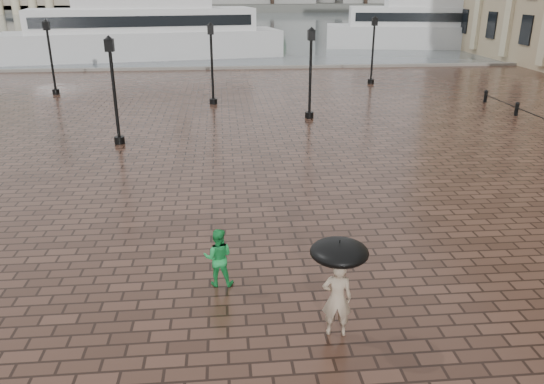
# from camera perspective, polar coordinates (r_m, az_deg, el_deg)

# --- Properties ---
(ground) EXTENTS (300.00, 300.00, 0.00)m
(ground) POSITION_cam_1_polar(r_m,az_deg,el_deg) (14.40, 1.08, -5.09)
(ground) COLOR #382219
(ground) RESTS_ON ground
(harbour_water) EXTENTS (240.00, 240.00, 0.00)m
(harbour_water) POSITION_cam_1_polar(r_m,az_deg,el_deg) (105.02, -4.80, 17.68)
(harbour_water) COLOR #4C545C
(harbour_water) RESTS_ON ground
(quay_edge) EXTENTS (80.00, 0.60, 0.30)m
(quay_edge) POSITION_cam_1_polar(r_m,az_deg,el_deg) (45.29, -3.56, 13.09)
(quay_edge) COLOR slate
(quay_edge) RESTS_ON ground
(far_shore) EXTENTS (300.00, 60.00, 2.00)m
(far_shore) POSITION_cam_1_polar(r_m,az_deg,el_deg) (172.91, -5.20, 19.37)
(far_shore) COLOR #4C4C47
(far_shore) RESTS_ON ground
(street_lamps) EXTENTS (21.44, 14.44, 4.40)m
(street_lamps) POSITION_cam_1_polar(r_m,az_deg,el_deg) (30.69, -5.73, 13.53)
(street_lamps) COLOR black
(street_lamps) RESTS_ON ground
(adult_pedestrian) EXTENTS (0.64, 0.47, 1.59)m
(adult_pedestrian) POSITION_cam_1_polar(r_m,az_deg,el_deg) (10.45, 6.99, -11.30)
(adult_pedestrian) COLOR tan
(adult_pedestrian) RESTS_ON ground
(child_pedestrian) EXTENTS (0.72, 0.59, 1.38)m
(child_pedestrian) POSITION_cam_1_polar(r_m,az_deg,el_deg) (12.09, -5.81, -7.00)
(child_pedestrian) COLOR green
(child_pedestrian) RESTS_ON ground
(ferry_near) EXTENTS (26.30, 10.55, 8.40)m
(ferry_near) POSITION_cam_1_polar(r_m,az_deg,el_deg) (53.60, -13.56, 16.55)
(ferry_near) COLOR #BABABA
(ferry_near) RESTS_ON ground
(ferry_far) EXTENTS (25.26, 10.43, 8.06)m
(ferry_far) POSITION_cam_1_polar(r_m,az_deg,el_deg) (64.01, 17.55, 16.76)
(ferry_far) COLOR #BABABA
(ferry_far) RESTS_ON ground
(umbrella) EXTENTS (1.10, 1.10, 1.11)m
(umbrella) POSITION_cam_1_polar(r_m,az_deg,el_deg) (9.95, 7.25, -6.44)
(umbrella) COLOR black
(umbrella) RESTS_ON ground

